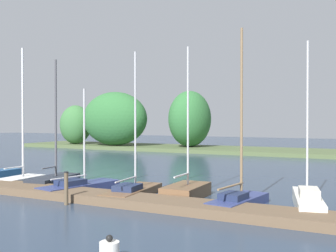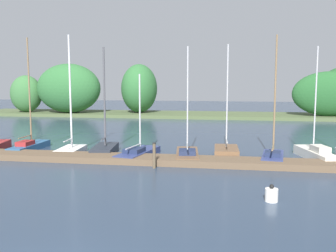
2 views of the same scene
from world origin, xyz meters
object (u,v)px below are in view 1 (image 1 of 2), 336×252
object	(u,v)px
sailboat_8	(239,198)
mooring_piling_1	(66,188)
sailboat_6	(134,190)
sailboat_4	(55,178)
channel_buoy_0	(109,251)
sailboat_9	(307,199)
sailboat_5	(81,186)
sailboat_3	(22,176)
sailboat_7	(187,190)

from	to	relation	value
sailboat_8	mooring_piling_1	size ratio (longest dim) A/B	5.25
sailboat_6	sailboat_4	bearing A→B (deg)	76.30
channel_buoy_0	sailboat_9	bearing A→B (deg)	68.31
mooring_piling_1	sailboat_8	bearing A→B (deg)	24.41
sailboat_5	sailboat_6	xyz separation A→B (m)	(2.90, 0.09, 0.01)
sailboat_9	channel_buoy_0	distance (m)	8.93
sailboat_5	sailboat_8	bearing A→B (deg)	-78.01
sailboat_4	sailboat_6	xyz separation A→B (m)	(5.25, -0.65, -0.09)
sailboat_3	sailboat_8	world-z (taller)	sailboat_3
sailboat_8	sailboat_9	distance (m)	2.57
sailboat_3	sailboat_7	xyz separation A→B (m)	(9.64, 0.42, -0.05)
sailboat_6	sailboat_7	xyz separation A→B (m)	(2.26, 0.84, 0.07)
sailboat_9	sailboat_4	bearing A→B (deg)	77.71
sailboat_6	sailboat_8	distance (m)	4.89
sailboat_4	sailboat_9	world-z (taller)	sailboat_4
sailboat_7	sailboat_9	size ratio (longest dim) A/B	1.03
sailboat_3	sailboat_4	size ratio (longest dim) A/B	1.11
sailboat_4	sailboat_3	bearing A→B (deg)	88.80
sailboat_5	channel_buoy_0	size ratio (longest dim) A/B	7.48
sailboat_7	mooring_piling_1	distance (m)	5.19
sailboat_6	mooring_piling_1	xyz separation A→B (m)	(-1.41, -2.81, 0.39)
sailboat_4	channel_buoy_0	bearing A→B (deg)	-138.51
sailboat_6	sailboat_8	bearing A→B (deg)	-96.11
sailboat_3	mooring_piling_1	size ratio (longest dim) A/B	5.45
sailboat_4	sailboat_7	xyz separation A→B (m)	(7.51, 0.19, -0.02)
sailboat_5	sailboat_8	xyz separation A→B (m)	(7.79, 0.13, 0.08)
sailboat_8	mooring_piling_1	xyz separation A→B (m)	(-6.30, -2.86, 0.32)
mooring_piling_1	sailboat_5	bearing A→B (deg)	118.64
channel_buoy_0	sailboat_4	bearing A→B (deg)	138.95
sailboat_5	channel_buoy_0	world-z (taller)	sailboat_5
sailboat_3	sailboat_6	world-z (taller)	sailboat_3
sailboat_3	sailboat_8	xyz separation A→B (m)	(12.27, -0.38, -0.04)
sailboat_6	channel_buoy_0	size ratio (longest dim) A/B	9.86
channel_buoy_0	sailboat_6	bearing A→B (deg)	118.43
mooring_piling_1	channel_buoy_0	world-z (taller)	mooring_piling_1
sailboat_6	mooring_piling_1	world-z (taller)	sailboat_6
channel_buoy_0	sailboat_8	bearing A→B (deg)	83.34
sailboat_8	mooring_piling_1	distance (m)	6.92
sailboat_3	sailboat_5	bearing A→B (deg)	-100.29
sailboat_4	sailboat_9	xyz separation A→B (m)	(12.57, 0.23, -0.00)
mooring_piling_1	sailboat_4	bearing A→B (deg)	137.91
channel_buoy_0	sailboat_3	bearing A→B (deg)	145.49
sailboat_7	mooring_piling_1	size ratio (longest dim) A/B	4.95
sailboat_3	sailboat_8	distance (m)	12.27
sailboat_3	channel_buoy_0	world-z (taller)	sailboat_3
sailboat_9	sailboat_7	bearing A→B (deg)	77.15
sailboat_5	channel_buoy_0	distance (m)	10.07
sailboat_4	sailboat_7	bearing A→B (deg)	-96.04
sailboat_4	sailboat_8	world-z (taller)	sailboat_8
channel_buoy_0	sailboat_5	bearing A→B (deg)	133.35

